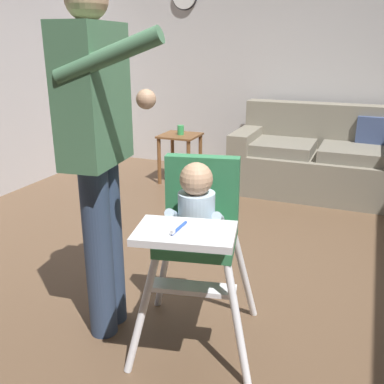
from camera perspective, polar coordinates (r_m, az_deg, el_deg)
The scene contains 7 objects.
ground at distance 2.93m, azimuth -0.67°, elevation -11.93°, with size 6.28×6.87×0.10m, color brown.
wall_far at distance 5.08m, azimuth 11.62°, elevation 16.90°, with size 5.48×0.06×2.62m, color beige.
couch at distance 4.62m, azimuth 16.07°, elevation 4.12°, with size 1.63×0.86×0.86m.
high_chair at distance 2.05m, azimuth 0.68°, elevation -3.78°, with size 0.71×0.81×0.96m.
adult_standing at distance 2.12m, azimuth -12.10°, elevation 5.58°, with size 0.55×0.50×1.72m.
side_table at distance 4.75m, azimuth -1.57°, elevation 5.83°, with size 0.40×0.40×0.52m.
sippy_cup at distance 4.71m, azimuth -1.49°, elevation 8.07°, with size 0.07×0.07×0.10m, color green.
Camera 1 is at (0.99, -2.32, 1.45)m, focal length 40.99 mm.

